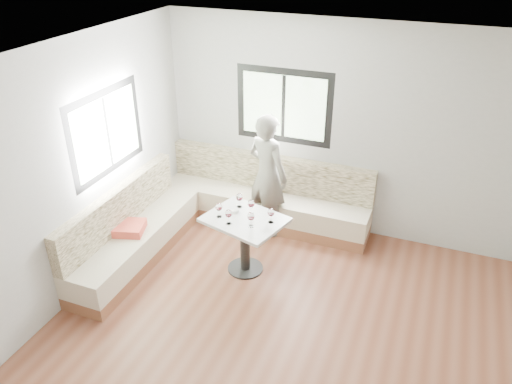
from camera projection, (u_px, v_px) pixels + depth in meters
room at (283, 229)px, 4.35m from camera, size 5.01×5.01×2.81m
banquette at (211, 215)px, 6.62m from camera, size 2.90×2.80×0.95m
table at (245, 232)px, 5.88m from camera, size 1.04×0.90×0.73m
person at (268, 175)px, 6.51m from camera, size 0.72×0.61×1.69m
olive_ramekin at (235, 211)px, 5.91m from camera, size 0.09×0.09×0.03m
wine_glass_a at (219, 207)px, 5.76m from camera, size 0.08×0.08×0.18m
wine_glass_b at (229, 214)px, 5.63m from camera, size 0.08×0.08×0.18m
wine_glass_c at (251, 217)px, 5.58m from camera, size 0.08×0.08×0.18m
wine_glass_d at (251, 204)px, 5.83m from camera, size 0.08×0.08×0.18m
wine_glass_e at (271, 213)px, 5.66m from camera, size 0.08×0.08×0.18m
wine_glass_f at (239, 198)px, 5.96m from camera, size 0.08×0.08×0.18m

